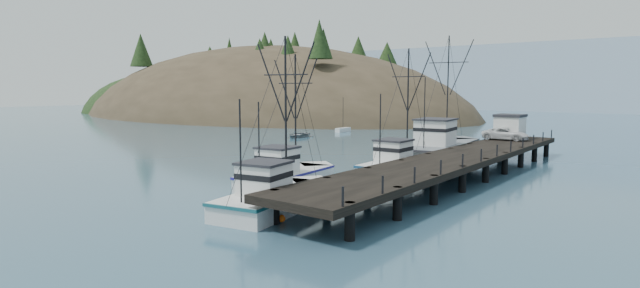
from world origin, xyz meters
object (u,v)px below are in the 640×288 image
object	(u,v)px
trawler_mid	(289,175)
pickup_truck	(506,134)
work_vessel	(442,148)
pier_shed	(510,126)
trawler_far	(401,165)
motorboat	(298,137)
pier	(456,159)
trawler_near	(278,196)

from	to	relation	value
trawler_mid	pickup_truck	world-z (taller)	trawler_mid
work_vessel	pier_shed	world-z (taller)	work_vessel
trawler_mid	pier_shed	bearing A→B (deg)	73.67
trawler_far	pier_shed	size ratio (longest dim) A/B	3.65
pier_shed	motorboat	world-z (taller)	pier_shed
trawler_mid	pier	bearing A→B (deg)	49.08
motorboat	trawler_mid	bearing A→B (deg)	-61.03
trawler_mid	motorboat	size ratio (longest dim) A/B	2.06
trawler_far	pickup_truck	size ratio (longest dim) A/B	2.36
trawler_mid	motorboat	world-z (taller)	trawler_mid
trawler_mid	trawler_far	world-z (taller)	trawler_far
trawler_near	trawler_far	bearing A→B (deg)	90.28
trawler_mid	work_vessel	world-z (taller)	work_vessel
pier_shed	trawler_near	bearing A→B (deg)	-96.29
trawler_near	trawler_far	xyz separation A→B (m)	(-0.08, 16.72, 0.00)
trawler_mid	pier_shed	size ratio (longest dim) A/B	3.41
work_vessel	pickup_truck	world-z (taller)	work_vessel
work_vessel	pier_shed	size ratio (longest dim) A/B	5.26
trawler_near	trawler_far	world-z (taller)	trawler_far
trawler_far	pickup_truck	world-z (taller)	trawler_far
pier_shed	motorboat	bearing A→B (deg)	176.71
trawler_near	work_vessel	world-z (taller)	work_vessel
work_vessel	pier_shed	distance (m)	9.31
pier	trawler_mid	distance (m)	14.45
trawler_mid	trawler_near	bearing A→B (deg)	-54.09
trawler_near	pickup_truck	world-z (taller)	trawler_near
trawler_near	pier_shed	distance (m)	35.54
trawler_near	pickup_truck	bearing A→B (deg)	83.07
trawler_far	work_vessel	distance (m)	10.97
pier	work_vessel	size ratio (longest dim) A/B	2.61
trawler_mid	trawler_far	size ratio (longest dim) A/B	0.93
pier	trawler_near	bearing A→B (deg)	-105.75
pier	work_vessel	xyz separation A→B (m)	(-5.89, 10.40, -0.46)
trawler_far	pier	bearing A→B (deg)	5.97
trawler_far	motorboat	world-z (taller)	trawler_far
trawler_mid	pickup_truck	size ratio (longest dim) A/B	2.20
trawler_far	pickup_truck	bearing A→B (deg)	76.00
pier	pickup_truck	size ratio (longest dim) A/B	8.87
trawler_mid	work_vessel	distance (m)	21.60
work_vessel	pier	bearing A→B (deg)	-60.48
pier	trawler_far	size ratio (longest dim) A/B	3.76
pier	pickup_truck	world-z (taller)	pickup_truck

